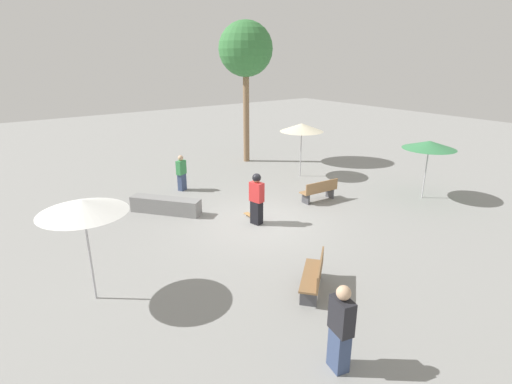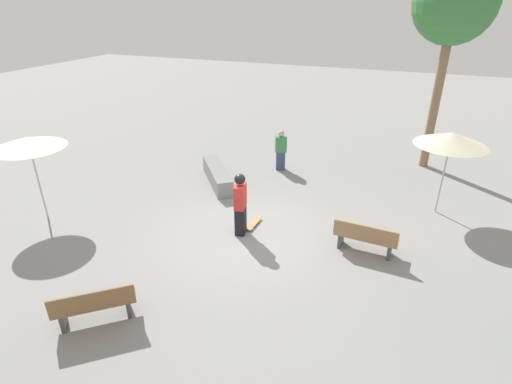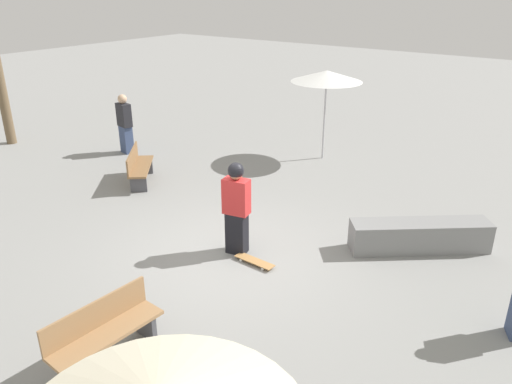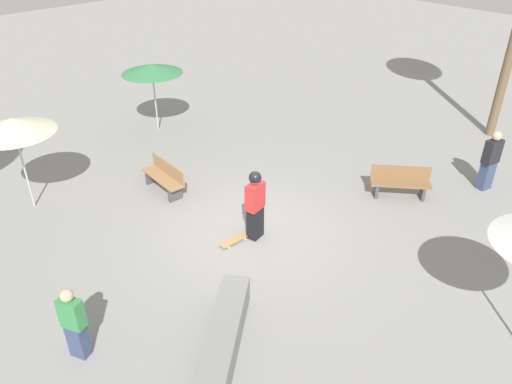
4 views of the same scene
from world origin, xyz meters
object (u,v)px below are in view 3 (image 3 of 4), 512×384
Objects in this scene: bench_far at (139,167)px; bystander_watching at (125,124)px; concrete_ledge at (420,236)px; shade_umbrella_white at (327,76)px; skateboard at (254,261)px; bench_near at (104,332)px; skater_main at (236,205)px.

bystander_watching is at bearing -164.20° from bench_far.
shade_umbrella_white is (3.64, 4.09, 2.06)m from concrete_ledge.
skateboard is 4.96m from bench_far.
concrete_ledge is 5.85m from shade_umbrella_white.
bench_far is at bearing 164.40° from skateboard.
skateboard is 0.54× the size of bench_far.
bench_near and bench_far have the same top height.
skater_main is at bearing 31.90° from bench_far.
skateboard is at bearing -162.61° from shade_umbrella_white.
bystander_watching reaches higher than skateboard.
bench_near reaches higher than concrete_ledge.
bench_far is at bearing 150.72° from skater_main.
shade_umbrella_white is at bearing 43.98° from bystander_watching.
bench_far is 2.59m from bystander_watching.
bystander_watching is at bearing 120.91° from shade_umbrella_white.
bench_far is (1.34, 4.18, -0.54)m from skater_main.
bystander_watching reaches higher than bench_near.
shade_umbrella_white reaches higher than bystander_watching.
bystander_watching is at bearing 158.92° from skateboard.
skateboard is 6.60m from shade_umbrella_white.
bystander_watching is at bearing -128.79° from bench_near.
bench_near is at bearing -91.34° from skateboard.
shade_umbrella_white is 1.43× the size of bystander_watching.
skater_main is 2.23× the size of skateboard.
concrete_ledge is at bearing 47.62° from skateboard.
concrete_ledge is 5.95m from bench_near.
bench_near reaches higher than skateboard.
skater_main is 6.06m from shade_umbrella_white.
bystander_watching is (0.66, 9.06, 0.58)m from concrete_ledge.
bench_far is (4.67, 4.51, 0.00)m from bench_near.
shade_umbrella_white is at bearing -165.86° from bench_near.
bench_near is 6.49m from bench_far.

